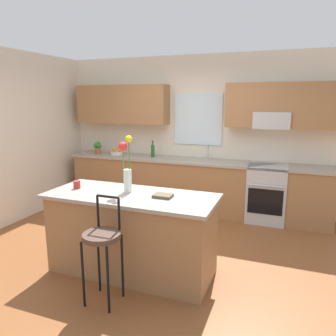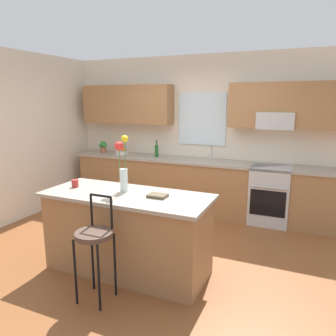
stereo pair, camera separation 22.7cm
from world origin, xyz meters
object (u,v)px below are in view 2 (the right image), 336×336
Objects in this scene: flower_vase at (123,165)px; potted_plant_small at (103,146)px; bar_stool_near at (95,239)px; fruit_bowl_oranges at (122,152)px; kitchen_island at (127,232)px; oven_range at (270,194)px; mug_ceramic at (75,183)px; cookbook at (158,196)px; bottle_olive_oil at (157,150)px.

flower_vase reaches higher than potted_plant_small.
bar_stool_near is at bearing -56.77° from potted_plant_small.
fruit_bowl_oranges reaches higher than bar_stool_near.
fruit_bowl_oranges is at bearing 122.73° from kitchen_island.
fruit_bowl_oranges is at bearing -0.11° from potted_plant_small.
fruit_bowl_oranges is (-2.75, 0.02, 0.50)m from oven_range.
oven_range is at bearing -0.51° from fruit_bowl_oranges.
mug_ceramic is (-0.62, -0.07, -0.25)m from flower_vase.
bar_stool_near reaches higher than oven_range.
cookbook is 0.67× the size of bottle_olive_oil.
bottle_olive_oil is at bearing -0.04° from potted_plant_small.
kitchen_island is at bearing -40.87° from flower_vase.
bar_stool_near is 5.21× the size of cookbook.
kitchen_island is 20.99× the size of mug_ceramic.
bar_stool_near is 11.58× the size of mug_ceramic.
oven_range is 4.03× the size of potted_plant_small.
bar_stool_near is at bearing -83.00° from flower_vase.
fruit_bowl_oranges reaches higher than kitchen_island.
kitchen_island is at bearing 90.00° from bar_stool_near.
oven_range is 10.22× the size of mug_ceramic.
bottle_olive_oil reaches higher than oven_range.
potted_plant_small is at bearing 123.23° from bar_stool_near.
kitchen_island is at bearing -57.27° from fruit_bowl_oranges.
oven_range is 2.79m from fruit_bowl_oranges.
cookbook reaches higher than oven_range.
flower_vase is 0.54m from cookbook.
bar_stool_near is 3.21m from fruit_bowl_oranges.
oven_range is 3.11m from bar_stool_near.
potted_plant_small is at bearing 179.89° from fruit_bowl_oranges.
flower_vase is at bearing 6.74° from mug_ceramic.
oven_range is 0.88× the size of bar_stool_near.
bar_stool_near is at bearing -76.03° from bottle_olive_oil.
mug_ceramic is at bearing -71.76° from fruit_bowl_oranges.
bar_stool_near is at bearing -120.51° from cookbook.
oven_range is 0.49× the size of kitchen_island.
fruit_bowl_oranges is (-1.81, 2.22, 0.02)m from cookbook.
mug_ceramic is at bearing -89.86° from bottle_olive_oil.
bottle_olive_oil reaches higher than potted_plant_small.
mug_ceramic is at bearing -62.63° from potted_plant_small.
kitchen_island is 2.98m from potted_plant_small.
bar_stool_near is 3.43m from potted_plant_small.
mug_ceramic is at bearing -132.10° from oven_range.
kitchen_island is 0.63m from bar_stool_near.
flower_vase reaches higher than bottle_olive_oil.
cookbook is at bearing -5.79° from flower_vase.
kitchen_island is 2.42m from bottle_olive_oil.
potted_plant_small reaches higher than cookbook.
bottle_olive_oil is at bearing 103.97° from bar_stool_near.
oven_range is 2.09m from bottle_olive_oil.
kitchen_island is at bearing 0.14° from mug_ceramic.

